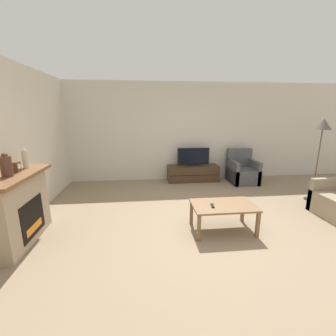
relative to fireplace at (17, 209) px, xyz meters
name	(u,v)px	position (x,y,z in m)	size (l,w,h in m)	color
ground_plane	(210,228)	(2.92, 0.08, -0.53)	(24.00, 24.00, 0.00)	#89755B
wall_back	(182,132)	(2.92, 3.08, 0.82)	(12.00, 0.06, 2.70)	beige
fireplace	(17,209)	(0.00, 0.00, 0.00)	(0.52, 1.31, 1.04)	tan
mantel_vase_centre_left	(6,166)	(0.02, -0.10, 0.66)	(0.14, 0.14, 0.33)	#512D23
mantel_vase_right	(25,159)	(0.02, 0.39, 0.66)	(0.08, 0.08, 0.31)	beige
mantel_clock	(17,167)	(0.02, 0.13, 0.59)	(0.08, 0.11, 0.15)	brown
tv_stand	(193,173)	(3.20, 2.78, -0.31)	(1.42, 0.46, 0.44)	#422D1E
tv	(193,158)	(3.20, 2.78, 0.14)	(0.89, 0.18, 0.50)	black
armchair	(242,172)	(4.53, 2.53, -0.24)	(0.70, 0.76, 0.90)	#4C4C51
coffee_table	(223,208)	(3.10, 0.01, -0.14)	(1.00, 0.62, 0.45)	brown
remote	(213,206)	(2.90, -0.04, -0.07)	(0.06, 0.15, 0.02)	black
floor_lamp	(322,131)	(5.53, 1.09, 0.99)	(0.32, 0.32, 1.77)	black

